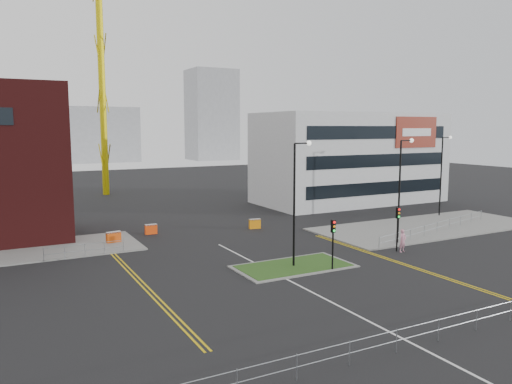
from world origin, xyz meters
The scene contains 26 objects.
ground centered at (0.00, 0.00, 0.00)m, with size 200.00×200.00×0.00m, color black.
pavement_right centered at (22.00, 14.00, 0.06)m, with size 24.00×10.00×0.12m, color slate.
island_kerb centered at (2.00, 8.00, 0.04)m, with size 8.60×4.60×0.08m, color slate.
grass_island centered at (2.00, 8.00, 0.06)m, with size 8.00×4.00×0.12m, color #274D19.
office_block centered at (26.01, 31.97, 6.00)m, with size 25.00×12.20×12.00m.
tower_crane centered at (3.75, 54.50, 26.57)m, with size 52.89×5.55×38.52m.
streetlamp_island centered at (2.22, 8.00, 5.41)m, with size 1.46×0.36×9.18m.
streetlamp_right_near centered at (14.22, 10.00, 5.41)m, with size 1.46×0.36×9.18m.
streetlamp_right_far centered at (28.22, 18.00, 5.41)m, with size 1.46×0.36×9.18m.
traffic_light_island centered at (4.00, 5.98, 2.57)m, with size 0.28×0.33×3.65m.
traffic_light_right centered at (12.00, 7.98, 2.57)m, with size 0.28×0.33×3.65m.
railing_front centered at (0.00, -6.00, 0.78)m, with size 24.05×0.05×1.10m.
railing_left centered at (-11.00, 18.00, 0.74)m, with size 6.05×0.05×1.10m.
railing_right centered at (20.50, 11.50, 0.78)m, with size 19.05×5.05×1.10m.
centre_line centered at (0.00, 2.00, 0.01)m, with size 0.15×30.00×0.01m, color silver.
yellow_left_a centered at (-9.00, 10.00, 0.01)m, with size 0.12×24.00×0.01m, color gold.
yellow_left_b centered at (-8.70, 10.00, 0.01)m, with size 0.12×24.00×0.01m, color gold.
yellow_right_a centered at (9.50, 6.00, 0.01)m, with size 0.12×20.00×0.01m, color gold.
yellow_right_b centered at (9.80, 6.00, 0.01)m, with size 0.12×20.00×0.01m, color gold.
skyline_b centered at (10.00, 130.00, 8.00)m, with size 24.00×12.00×16.00m, color gray.
skyline_c centered at (45.00, 125.00, 14.00)m, with size 14.00×12.00×28.00m, color gray.
skyline_d centered at (-8.00, 140.00, 6.00)m, with size 30.00×12.00×12.00m, color gray.
pedestrian centered at (12.26, 7.62, 0.95)m, with size 0.69×0.45×1.89m, color pink.
barrier_left centered at (-8.00, 21.72, 0.57)m, with size 1.31×0.62×1.06m.
barrier_mid centered at (-4.00, 24.00, 0.52)m, with size 1.15×0.43×0.96m.
barrier_right centered at (6.00, 21.69, 0.53)m, with size 1.21×0.58×0.98m.
Camera 1 is at (-16.99, -22.00, 10.12)m, focal length 35.00 mm.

